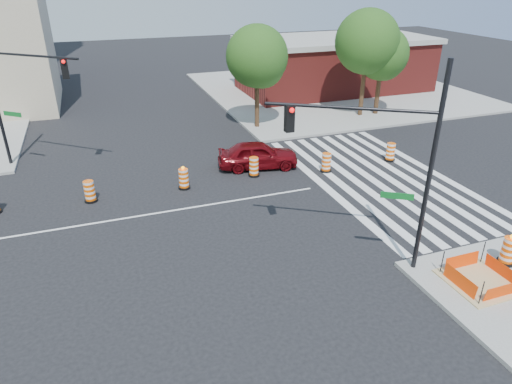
% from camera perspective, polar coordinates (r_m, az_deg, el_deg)
% --- Properties ---
extents(ground, '(120.00, 120.00, 0.00)m').
position_cam_1_polar(ground, '(20.86, -10.76, -2.37)').
color(ground, black).
rests_on(ground, ground).
extents(sidewalk_ne, '(22.00, 22.00, 0.15)m').
position_cam_1_polar(sidewalk_ne, '(42.78, 9.52, 12.51)').
color(sidewalk_ne, gray).
rests_on(sidewalk_ne, ground).
extents(crosswalk_east, '(6.75, 13.50, 0.01)m').
position_cam_1_polar(crosswalk_east, '(24.69, 15.04, 1.79)').
color(crosswalk_east, silver).
rests_on(crosswalk_east, ground).
extents(lane_centerline, '(14.00, 0.12, 0.01)m').
position_cam_1_polar(lane_centerline, '(20.86, -10.76, -2.36)').
color(lane_centerline, silver).
rests_on(lane_centerline, ground).
extents(excavation_pit, '(2.20, 2.20, 0.90)m').
position_cam_1_polar(excavation_pit, '(17.56, 26.19, -9.90)').
color(excavation_pit, tan).
rests_on(excavation_pit, ground).
extents(brick_storefront, '(16.50, 8.50, 4.60)m').
position_cam_1_polar(brick_storefront, '(42.33, 9.75, 15.46)').
color(brick_storefront, maroon).
rests_on(brick_storefront, ground).
extents(red_coupe, '(4.59, 2.57, 1.47)m').
position_cam_1_polar(red_coupe, '(24.82, 0.24, 4.68)').
color(red_coupe, '#5E080D').
rests_on(red_coupe, ground).
extents(signal_pole_se, '(4.76, 3.02, 7.31)m').
position_cam_1_polar(signal_pole_se, '(15.41, 15.73, 5.08)').
color(signal_pole_se, black).
rests_on(signal_pole_se, ground).
extents(signal_pole_nw, '(4.54, 3.81, 7.67)m').
position_cam_1_polar(signal_pole_nw, '(26.32, -27.94, 12.00)').
color(signal_pole_nw, black).
rests_on(signal_pole_nw, ground).
extents(pit_drum, '(0.61, 0.61, 1.20)m').
position_cam_1_polar(pit_drum, '(18.83, 28.99, -6.53)').
color(pit_drum, black).
rests_on(pit_drum, ground).
extents(tree_north_c, '(4.01, 4.01, 6.81)m').
position_cam_1_polar(tree_north_c, '(30.52, 0.19, 16.18)').
color(tree_north_c, '#382314').
rests_on(tree_north_c, ground).
extents(tree_north_d, '(4.44, 4.44, 7.55)m').
position_cam_1_polar(tree_north_d, '(34.10, 13.73, 17.37)').
color(tree_north_d, '#382314').
rests_on(tree_north_d, ground).
extents(tree_north_e, '(3.74, 3.73, 6.33)m').
position_cam_1_polar(tree_north_e, '(34.89, 15.49, 15.99)').
color(tree_north_e, '#382314').
rests_on(tree_north_e, ground).
extents(median_drum_2, '(0.60, 0.60, 1.02)m').
position_cam_1_polar(median_drum_2, '(22.52, -20.06, -0.00)').
color(median_drum_2, black).
rests_on(median_drum_2, ground).
extents(median_drum_3, '(0.60, 0.60, 1.18)m').
position_cam_1_polar(median_drum_3, '(22.72, -9.02, 1.59)').
color(median_drum_3, black).
rests_on(median_drum_3, ground).
extents(median_drum_4, '(0.60, 0.60, 1.02)m').
position_cam_1_polar(median_drum_4, '(23.85, -0.27, 3.10)').
color(median_drum_4, black).
rests_on(median_drum_4, ground).
extents(median_drum_5, '(0.60, 0.60, 1.02)m').
position_cam_1_polar(median_drum_5, '(24.68, 8.77, 3.59)').
color(median_drum_5, black).
rests_on(median_drum_5, ground).
extents(median_drum_6, '(0.60, 0.60, 1.02)m').
position_cam_1_polar(median_drum_6, '(26.95, 16.45, 4.75)').
color(median_drum_6, black).
rests_on(median_drum_6, ground).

